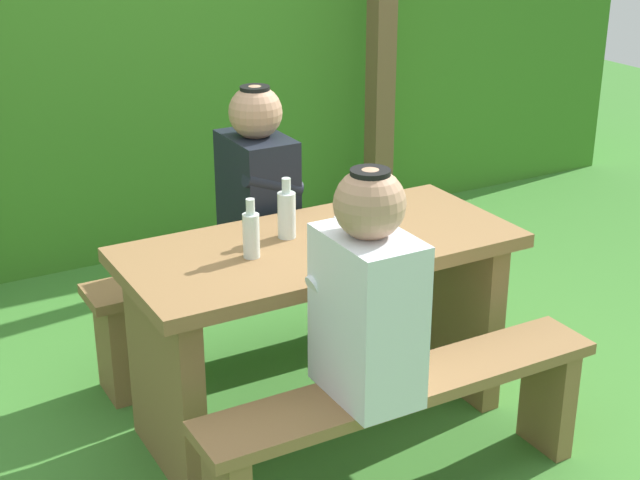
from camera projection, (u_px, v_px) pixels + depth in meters
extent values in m
plane|color=#408031|center=(320.00, 419.00, 3.57)|extent=(12.00, 12.00, 0.00)
cube|color=#3B7A23|center=(110.00, 46.00, 5.04)|extent=(6.40, 0.92, 2.08)
cube|color=brown|center=(382.00, 28.00, 4.99)|extent=(0.12, 0.12, 2.28)
cube|color=olive|center=(320.00, 248.00, 3.30)|extent=(1.40, 0.64, 0.05)
cube|color=olive|center=(165.00, 381.00, 3.17)|extent=(0.08, 0.54, 0.68)
cube|color=olive|center=(452.00, 304.00, 3.71)|extent=(0.08, 0.54, 0.68)
cube|color=olive|center=(405.00, 385.00, 2.96)|extent=(1.40, 0.24, 0.04)
cube|color=olive|center=(548.00, 396.00, 3.33)|extent=(0.07, 0.22, 0.41)
cube|color=olive|center=(255.00, 264.00, 3.85)|extent=(1.40, 0.24, 0.04)
cube|color=olive|center=(112.00, 349.00, 3.65)|extent=(0.07, 0.22, 0.41)
cube|color=olive|center=(381.00, 283.00, 4.22)|extent=(0.07, 0.22, 0.41)
cube|color=silver|center=(367.00, 316.00, 2.79)|extent=(0.22, 0.34, 0.52)
sphere|color=tan|center=(370.00, 204.00, 2.66)|extent=(0.21, 0.21, 0.21)
cylinder|color=black|center=(370.00, 174.00, 2.63)|extent=(0.12, 0.12, 0.02)
cylinder|color=silver|center=(344.00, 267.00, 2.87)|extent=(0.25, 0.07, 0.15)
cube|color=black|center=(258.00, 199.00, 3.75)|extent=(0.22, 0.34, 0.52)
sphere|color=tan|center=(255.00, 112.00, 3.62)|extent=(0.21, 0.21, 0.21)
cylinder|color=black|center=(255.00, 89.00, 3.59)|extent=(0.12, 0.12, 0.02)
cylinder|color=black|center=(273.00, 184.00, 3.60)|extent=(0.25, 0.07, 0.15)
cylinder|color=silver|center=(365.00, 221.00, 3.35)|extent=(0.08, 0.08, 0.10)
cylinder|color=silver|center=(287.00, 215.00, 3.30)|extent=(0.06, 0.06, 0.17)
cylinder|color=silver|center=(286.00, 186.00, 3.26)|extent=(0.03, 0.03, 0.05)
cylinder|color=silver|center=(251.00, 236.00, 3.14)|extent=(0.06, 0.06, 0.15)
cylinder|color=silver|center=(250.00, 207.00, 3.10)|extent=(0.03, 0.03, 0.05)
cube|color=silver|center=(351.00, 222.00, 3.45)|extent=(0.07, 0.14, 0.01)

